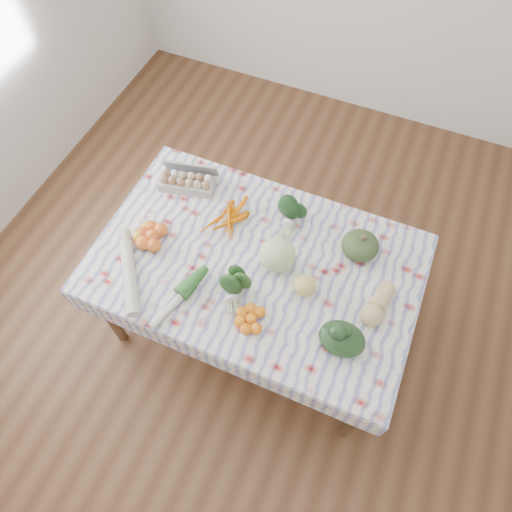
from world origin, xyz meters
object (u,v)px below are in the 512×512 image
butternut_squash (378,304)px  cabbage (278,255)px  grapefruit (305,285)px  dining_table (256,270)px  kabocha_squash (360,245)px  egg_carton (187,183)px

butternut_squash → cabbage: bearing=-174.5°
grapefruit → cabbage: bearing=153.6°
dining_table → grapefruit: size_ratio=14.61×
kabocha_squash → butternut_squash: size_ratio=0.81×
cabbage → grapefruit: 0.20m
dining_table → cabbage: (0.10, 0.03, 0.17)m
dining_table → grapefruit: (0.28, -0.06, 0.14)m
egg_carton → grapefruit: bearing=-35.9°
dining_table → egg_carton: (-0.55, 0.30, 0.13)m
egg_carton → grapefruit: grapefruit is taller
dining_table → butternut_squash: size_ratio=6.76×
egg_carton → cabbage: size_ratio=1.73×
egg_carton → grapefruit: 0.90m
kabocha_squash → dining_table: bearing=-150.5°
kabocha_squash → cabbage: size_ratio=1.06×
butternut_squash → kabocha_squash: bearing=132.0°
kabocha_squash → cabbage: (-0.36, -0.23, 0.03)m
egg_carton → cabbage: cabbage is taller
cabbage → butternut_squash: bearing=-5.0°
egg_carton → kabocha_squash: 1.01m
grapefruit → dining_table: bearing=168.5°
egg_carton → grapefruit: (0.83, -0.35, 0.01)m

